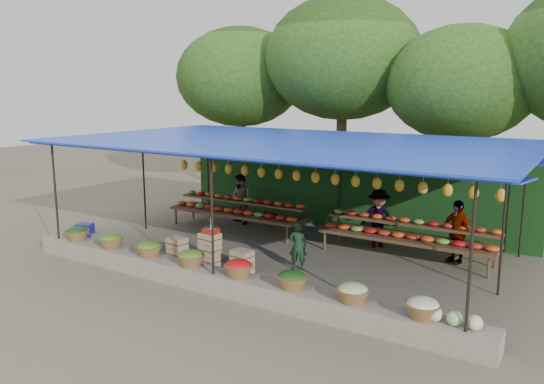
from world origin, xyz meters
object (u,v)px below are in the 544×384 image
Objects in this scene: blue_crate_front at (80,239)px; crate_counter at (209,252)px; vendor_seated at (298,246)px; blue_crate_back at (85,228)px; weighing_scale at (211,230)px.

crate_counter is at bearing 24.60° from blue_crate_front.
vendor_seated reaches higher than blue_crate_back.
weighing_scale is 2.01m from vendor_seated.
blue_crate_back is at bearing 175.94° from crate_counter.
vendor_seated is at bearing 30.16° from blue_crate_front.
blue_crate_back is (-6.64, -0.49, -0.42)m from vendor_seated.
vendor_seated is 5.92m from blue_crate_front.
crate_counter reaches higher than blue_crate_front.
blue_crate_front is at bearing -67.55° from blue_crate_back.
weighing_scale reaches higher than vendor_seated.
blue_crate_back is at bearing -15.71° from vendor_seated.
crate_counter reaches higher than blue_crate_back.
vendor_seated is at bearing -19.22° from blue_crate_back.
blue_crate_back is (-0.89, 0.86, -0.03)m from blue_crate_front.
weighing_scale is at bearing -0.00° from crate_counter.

